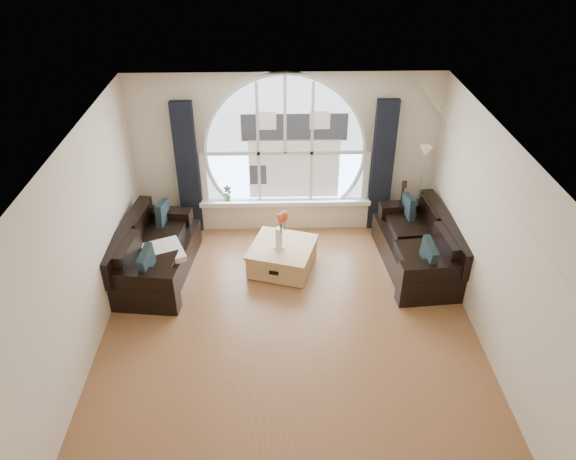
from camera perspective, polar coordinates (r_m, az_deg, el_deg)
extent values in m
cube|color=brown|center=(7.42, 0.19, -10.63)|extent=(5.00, 5.50, 0.01)
cube|color=silver|center=(5.91, 0.23, 8.83)|extent=(5.00, 5.50, 0.01)
cube|color=beige|center=(8.97, -0.32, 7.99)|extent=(5.00, 0.01, 2.70)
cube|color=beige|center=(4.58, 1.30, -21.90)|extent=(5.00, 0.01, 2.70)
cube|color=beige|center=(6.97, -20.81, -2.19)|extent=(0.01, 5.50, 2.70)
cube|color=beige|center=(7.09, 20.85, -1.58)|extent=(0.01, 5.50, 2.70)
cube|color=silver|center=(6.50, 20.09, 5.68)|extent=(0.92, 5.50, 0.72)
cube|color=silver|center=(8.83, -0.32, 9.53)|extent=(2.60, 0.06, 2.15)
cube|color=white|center=(9.27, -0.29, 3.00)|extent=(2.90, 0.22, 0.08)
cube|color=white|center=(8.81, -0.31, 9.46)|extent=(2.76, 0.08, 2.15)
cube|color=silver|center=(8.87, 0.67, 8.76)|extent=(1.70, 0.02, 1.50)
cube|color=black|center=(9.06, -10.52, 6.28)|extent=(0.35, 0.12, 2.30)
cube|color=black|center=(9.12, 9.87, 6.53)|extent=(0.35, 0.12, 2.30)
cube|color=black|center=(8.43, -13.88, -2.25)|extent=(1.19, 2.01, 0.85)
cube|color=black|center=(8.58, 13.59, -1.53)|extent=(1.13, 2.00, 0.86)
cube|color=tan|center=(8.40, -0.60, -2.73)|extent=(1.17, 1.17, 0.46)
cube|color=silver|center=(8.20, -12.97, -2.32)|extent=(0.73, 0.73, 0.10)
cube|color=white|center=(8.03, -0.97, 0.42)|extent=(0.24, 0.24, 0.70)
cube|color=#B2B2B2|center=(9.24, 13.68, 3.97)|extent=(0.24, 0.24, 1.60)
cube|color=#906023|center=(9.29, 11.72, 2.48)|extent=(0.39, 0.28, 1.06)
imported|color=#1E6023|center=(9.21, -6.37, 3.88)|extent=(0.17, 0.14, 0.28)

